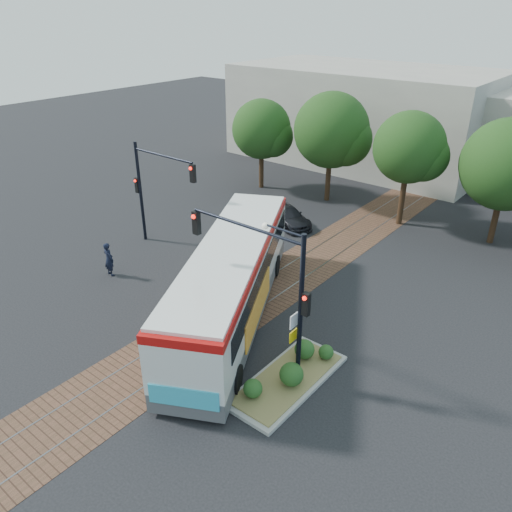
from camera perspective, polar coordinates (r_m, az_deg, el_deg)
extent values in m
plane|color=black|center=(22.69, -4.84, -7.81)|extent=(120.00, 120.00, 0.00)
cube|color=brown|center=(25.23, 1.42, -3.79)|extent=(3.60, 40.00, 0.01)
cube|color=slate|center=(25.62, 0.09, -3.24)|extent=(0.06, 40.00, 0.01)
cube|color=slate|center=(24.84, 2.79, -4.33)|extent=(0.06, 40.00, 0.01)
cylinder|color=#382314|center=(39.01, 0.61, 9.88)|extent=(0.36, 0.36, 2.86)
sphere|color=black|center=(38.22, 0.63, 14.29)|extent=(4.40, 4.40, 4.40)
cylinder|color=#382314|center=(36.63, 8.23, 8.67)|extent=(0.36, 0.36, 3.12)
sphere|color=black|center=(35.70, 8.61, 14.02)|extent=(5.20, 5.20, 5.20)
cylinder|color=#382314|center=(33.40, 16.34, 6.26)|extent=(0.36, 0.36, 3.39)
sphere|color=black|center=(32.43, 17.12, 11.78)|extent=(4.40, 4.40, 4.40)
cylinder|color=#382314|center=(32.73, 25.62, 3.70)|extent=(0.36, 0.36, 2.86)
sphere|color=black|center=(31.70, 26.83, 9.31)|extent=(5.20, 5.20, 5.20)
cube|color=#ADA899|center=(47.18, 12.09, 15.54)|extent=(22.00, 12.00, 8.00)
cube|color=#4D4D4F|center=(22.87, -2.77, -5.58)|extent=(8.70, 13.16, 0.78)
cube|color=silver|center=(22.12, -2.85, -2.41)|extent=(8.72, 13.17, 2.12)
cube|color=black|center=(22.24, -2.66, -1.25)|extent=(8.16, 12.02, 1.01)
cube|color=#B10F0D|center=(21.54, -2.92, 0.43)|extent=(8.76, 13.19, 0.34)
cube|color=silver|center=(21.45, -2.94, 0.97)|extent=(8.44, 12.73, 0.16)
cube|color=black|center=(16.70, -8.37, -11.90)|extent=(1.64, 0.95, 1.01)
cube|color=#31A7C5|center=(17.43, -8.28, -15.71)|extent=(2.21, 1.20, 0.78)
cube|color=orange|center=(21.26, 0.29, -5.82)|extent=(2.40, 4.48, 1.23)
cylinder|color=black|center=(19.55, -9.96, -12.70)|extent=(0.87, 1.17, 1.12)
cylinder|color=black|center=(18.90, -2.44, -13.86)|extent=(0.87, 1.17, 1.12)
cylinder|color=black|center=(26.73, -3.27, -0.58)|extent=(0.87, 1.17, 1.12)
cylinder|color=black|center=(26.26, 2.17, -1.09)|extent=(0.87, 1.17, 1.12)
cube|color=gray|center=(19.60, 3.63, -14.00)|extent=(2.20, 5.20, 0.15)
cube|color=olive|center=(19.52, 3.64, -13.75)|extent=(1.90, 4.80, 0.08)
sphere|color=#1E4719|center=(18.49, -0.36, -14.87)|extent=(0.70, 0.70, 0.70)
sphere|color=#1E4719|center=(18.95, 4.08, -13.30)|extent=(0.90, 0.90, 0.90)
sphere|color=#1E4719|center=(20.24, 5.57, -10.53)|extent=(0.80, 0.80, 0.80)
sphere|color=#1E4719|center=(20.36, 8.02, -10.79)|extent=(0.60, 0.60, 0.60)
cylinder|color=black|center=(17.70, 5.10, -6.36)|extent=(0.18, 0.18, 6.00)
cylinder|color=black|center=(17.78, -1.22, 3.45)|extent=(5.00, 0.12, 0.12)
cube|color=black|center=(19.58, -6.82, 3.79)|extent=(0.28, 0.22, 0.95)
sphere|color=#FF190C|center=(19.37, -7.17, 4.48)|extent=(0.18, 0.18, 0.18)
cube|color=black|center=(17.39, 5.75, -5.50)|extent=(0.26, 0.20, 0.90)
sphere|color=#FF190C|center=(17.13, 5.55, -4.84)|extent=(0.16, 0.16, 0.16)
cube|color=white|center=(17.92, 4.35, -7.40)|extent=(0.04, 0.45, 0.55)
cube|color=yellow|center=(18.30, 4.28, -9.08)|extent=(0.04, 0.45, 0.45)
cylinder|color=black|center=(16.70, 3.24, 2.92)|extent=(1.60, 0.08, 0.08)
sphere|color=silver|center=(17.16, 1.07, 3.46)|extent=(0.24, 0.24, 0.24)
cylinder|color=black|center=(30.14, -13.06, 7.08)|extent=(0.18, 0.18, 6.00)
cylinder|color=black|center=(27.69, -10.63, 11.22)|extent=(4.50, 0.12, 0.12)
cube|color=black|center=(26.23, -7.24, 9.33)|extent=(0.28, 0.22, 0.95)
sphere|color=#FF190C|center=(26.05, -7.50, 9.89)|extent=(0.18, 0.18, 0.18)
cube|color=black|center=(30.17, -13.40, 7.87)|extent=(0.26, 0.20, 0.90)
sphere|color=#FF190C|center=(30.01, -13.66, 8.35)|extent=(0.16, 0.16, 0.16)
imported|color=black|center=(27.21, -16.47, -0.34)|extent=(0.71, 0.49, 1.85)
imported|color=black|center=(32.41, 3.53, 4.63)|extent=(4.54, 3.15, 1.22)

